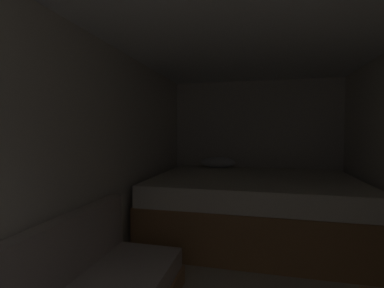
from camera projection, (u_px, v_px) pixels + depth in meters
name	position (u px, v px, depth m)	size (l,w,h in m)	color
wall_back	(255.00, 148.00, 4.39)	(2.66, 0.05, 2.11)	beige
wall_left	(96.00, 161.00, 2.38)	(0.05, 4.72, 2.11)	beige
ceiling_slab	(252.00, 19.00, 2.03)	(2.66, 4.72, 0.05)	white
bed	(253.00, 206.00, 3.46)	(2.44, 1.84, 0.92)	olive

